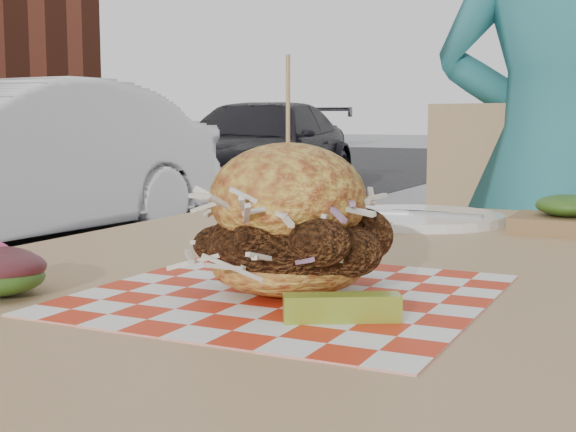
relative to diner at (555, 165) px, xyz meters
name	(u,v)px	position (x,y,z in m)	size (l,w,h in m)	color
diner	(555,165)	(0.00, 0.00, 0.00)	(0.59, 0.39, 1.62)	#297478
car_dark	(259,151)	(-3.98, 6.01, -0.26)	(1.53, 3.76, 1.09)	black
patio_table	(329,321)	(-0.11, -1.06, -0.14)	(0.80, 1.20, 0.75)	tan
patio_chair	(507,276)	(-0.09, -0.07, -0.26)	(0.52, 0.52, 0.95)	tan
paper_liner	(288,294)	(-0.07, -1.26, -0.06)	(0.36, 0.36, 0.00)	red
sandwich	(288,228)	(-0.07, -1.26, 0.01)	(0.19, 0.19, 0.22)	gold
pickle_spear	(342,308)	(0.02, -1.34, -0.05)	(0.10, 0.02, 0.02)	#86A32F
place_setting	(418,218)	(-0.11, -0.70, -0.05)	(0.27, 0.27, 0.02)	white
kraft_tray	(567,218)	(0.11, -0.72, -0.04)	(0.15, 0.12, 0.06)	brown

